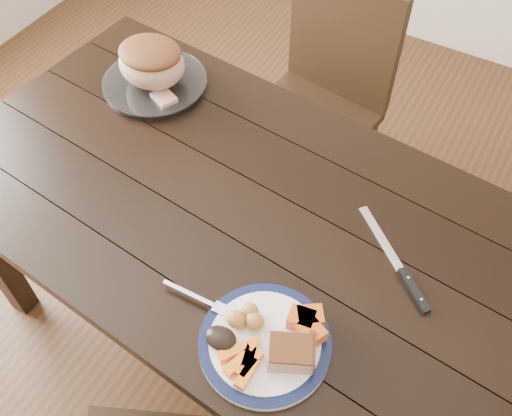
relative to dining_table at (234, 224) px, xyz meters
The scene contains 15 objects.
ground 0.66m from the dining_table, behind, with size 4.00×4.00×0.00m, color #472B16.
dining_table is the anchor object (origin of this frame).
chair_far 0.75m from the dining_table, 96.38° to the left, with size 0.47×0.48×0.93m.
dinner_plate 0.41m from the dining_table, 48.83° to the right, with size 0.29×0.29×0.02m, color white.
plate_rim 0.41m from the dining_table, 48.83° to the right, with size 0.29×0.29×0.02m, color #0A1236.
serving_platter 0.53m from the dining_table, 148.41° to the left, with size 0.31×0.31×0.02m, color white.
pork_slice 0.47m from the dining_table, 43.16° to the right, with size 0.09×0.07×0.04m, color tan.
roasted_potatoes 0.37m from the dining_table, 53.68° to the right, with size 0.08×0.07×0.04m.
carrot_batons 0.46m from the dining_table, 55.68° to the right, with size 0.09×0.11×0.02m.
pumpkin_wedges 0.42m from the dining_table, 34.95° to the right, with size 0.10×0.10×0.04m.
dark_mushroom 0.41m from the dining_table, 62.18° to the right, with size 0.07×0.05×0.03m, color black.
fork 0.32m from the dining_table, 71.63° to the right, with size 0.18×0.03×0.00m.
roast_joint 0.55m from the dining_table, 148.41° to the left, with size 0.20×0.18×0.13m, color tan.
cut_slice 0.45m from the dining_table, 149.42° to the left, with size 0.07×0.06×0.02m, color tan.
carving_knife 0.47m from the dining_table, ahead, with size 0.26×0.22×0.01m.
Camera 1 is at (0.51, -0.76, 1.90)m, focal length 40.00 mm.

